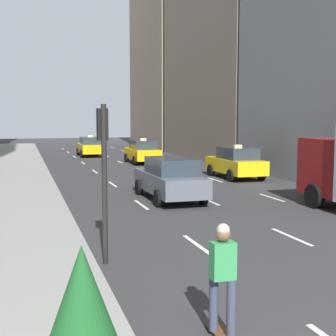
{
  "coord_description": "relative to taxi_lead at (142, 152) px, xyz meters",
  "views": [
    {
      "loc": [
        -4.47,
        -3.16,
        3.27
      ],
      "look_at": [
        0.62,
        13.19,
        1.48
      ],
      "focal_mm": 50.0,
      "sensor_mm": 36.0,
      "label": 1
    }
  ],
  "objects": [
    {
      "name": "taxi_second",
      "position": [
        2.8,
        -10.06,
        0.0
      ],
      "size": [
        2.02,
        4.4,
        1.87
      ],
      "color": "yellow",
      "rests_on": "ground"
    },
    {
      "name": "taxi_third",
      "position": [
        -2.8,
        7.78,
        0.0
      ],
      "size": [
        2.02,
        4.4,
        1.87
      ],
      "color": "yellow",
      "rests_on": "ground"
    },
    {
      "name": "skateboarder",
      "position": [
        -5.69,
        -27.39,
        0.08
      ],
      "size": [
        0.36,
        0.8,
        1.75
      ],
      "color": "brown",
      "rests_on": "ground"
    },
    {
      "name": "taxi_lead",
      "position": [
        0.0,
        0.0,
        0.0
      ],
      "size": [
        2.02,
        4.4,
        1.87
      ],
      "color": "yellow",
      "rests_on": "ground"
    },
    {
      "name": "lane_markings",
      "position": [
        -1.4,
        -7.42,
        -0.87
      ],
      "size": [
        5.72,
        56.0,
        0.01
      ],
      "color": "white",
      "rests_on": "ground"
    },
    {
      "name": "sedan_black_near",
      "position": [
        -2.8,
        -15.61,
        -0.0
      ],
      "size": [
        2.02,
        4.86,
        1.72
      ],
      "color": "#565B66",
      "rests_on": "ground"
    },
    {
      "name": "traffic_light_pole",
      "position": [
        -6.75,
        -23.19,
        1.53
      ],
      "size": [
        0.24,
        0.42,
        3.6
      ],
      "color": "black",
      "rests_on": "ground"
    }
  ]
}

